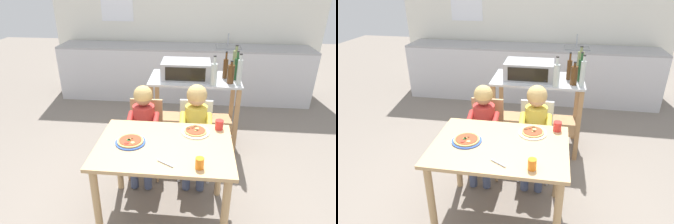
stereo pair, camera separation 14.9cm
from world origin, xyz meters
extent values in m
plane|color=slate|center=(0.00, 1.27, 0.00)|extent=(12.72, 12.72, 0.00)
cube|color=white|center=(0.00, 3.24, 1.35)|extent=(4.65, 0.12, 2.70)
cube|color=silver|center=(0.00, 2.83, 0.44)|extent=(4.19, 0.60, 0.89)
cube|color=#9E9EA3|center=(0.00, 2.83, 0.90)|extent=(4.19, 0.60, 0.03)
cube|color=gray|center=(0.73, 2.83, 0.91)|extent=(0.40, 0.33, 0.02)
cylinder|color=#B7BABF|center=(0.73, 2.95, 1.02)|extent=(0.02, 0.02, 0.20)
cube|color=#B7BABF|center=(0.22, 1.27, 0.89)|extent=(1.05, 0.58, 0.02)
cube|color=#AD7F51|center=(0.22, 1.27, 0.32)|extent=(0.97, 0.54, 0.02)
cube|color=#AD7F51|center=(-0.27, 1.02, 0.44)|extent=(0.05, 0.05, 0.88)
cube|color=#AD7F51|center=(0.70, 1.02, 0.44)|extent=(0.05, 0.05, 0.88)
cube|color=#AD7F51|center=(-0.27, 1.52, 0.44)|extent=(0.05, 0.05, 0.88)
cube|color=#AD7F51|center=(0.70, 1.52, 0.44)|extent=(0.05, 0.05, 0.88)
cube|color=#999BA0|center=(0.11, 1.26, 1.00)|extent=(0.56, 0.37, 0.20)
cube|color=black|center=(0.11, 1.08, 1.00)|extent=(0.45, 0.01, 0.15)
cylinder|color=black|center=(0.30, 1.07, 0.94)|extent=(0.02, 0.01, 0.02)
cylinder|color=#4C2D14|center=(0.61, 1.12, 1.01)|extent=(0.08, 0.08, 0.21)
cylinder|color=#4C2D14|center=(0.61, 1.12, 1.13)|extent=(0.03, 0.03, 0.04)
cylinder|color=black|center=(0.61, 1.12, 1.15)|extent=(0.03, 0.03, 0.01)
cylinder|color=olive|center=(0.69, 1.44, 1.05)|extent=(0.07, 0.07, 0.29)
cylinder|color=olive|center=(0.69, 1.44, 1.22)|extent=(0.03, 0.03, 0.06)
cylinder|color=black|center=(0.69, 1.44, 1.25)|extent=(0.03, 0.03, 0.01)
cylinder|color=#ADB7B2|center=(0.42, 1.03, 1.02)|extent=(0.07, 0.07, 0.24)
cylinder|color=#ADB7B2|center=(0.42, 1.03, 1.18)|extent=(0.03, 0.03, 0.08)
cylinder|color=black|center=(0.42, 1.03, 1.23)|extent=(0.03, 0.03, 0.01)
cylinder|color=#4C2D14|center=(0.56, 1.29, 1.01)|extent=(0.06, 0.06, 0.22)
cylinder|color=#4C2D14|center=(0.56, 1.29, 1.17)|extent=(0.02, 0.02, 0.08)
cylinder|color=black|center=(0.56, 1.29, 1.21)|extent=(0.03, 0.03, 0.01)
cylinder|color=#ADB7B2|center=(0.69, 1.08, 1.04)|extent=(0.05, 0.05, 0.28)
cylinder|color=#ADB7B2|center=(0.69, 1.08, 1.21)|extent=(0.03, 0.03, 0.06)
cylinder|color=black|center=(0.69, 1.08, 1.24)|extent=(0.03, 0.03, 0.01)
cylinder|color=#1E4723|center=(0.69, 1.25, 1.03)|extent=(0.06, 0.06, 0.25)
cylinder|color=#1E4723|center=(0.69, 1.25, 1.19)|extent=(0.03, 0.03, 0.07)
cylinder|color=black|center=(0.69, 1.25, 1.23)|extent=(0.03, 0.03, 0.01)
cube|color=tan|center=(0.00, 0.00, 0.74)|extent=(1.10, 0.79, 0.03)
cylinder|color=tan|center=(-0.49, -0.33, 0.36)|extent=(0.06, 0.06, 0.73)
cylinder|color=tan|center=(0.49, -0.33, 0.36)|extent=(0.06, 0.06, 0.73)
cylinder|color=tan|center=(-0.49, 0.33, 0.36)|extent=(0.06, 0.06, 0.73)
cylinder|color=tan|center=(0.49, 0.33, 0.36)|extent=(0.06, 0.06, 0.73)
cube|color=tan|center=(-0.28, 0.61, 0.44)|extent=(0.36, 0.36, 0.04)
cube|color=tan|center=(-0.28, 0.77, 0.63)|extent=(0.34, 0.03, 0.38)
cylinder|color=tan|center=(-0.13, 0.46, 0.22)|extent=(0.03, 0.03, 0.42)
cylinder|color=tan|center=(-0.43, 0.46, 0.22)|extent=(0.03, 0.03, 0.42)
cylinder|color=tan|center=(-0.13, 0.76, 0.22)|extent=(0.03, 0.03, 0.42)
cylinder|color=tan|center=(-0.43, 0.76, 0.22)|extent=(0.03, 0.03, 0.42)
cube|color=silver|center=(0.25, 0.63, 0.44)|extent=(0.36, 0.36, 0.04)
cube|color=silver|center=(0.25, 0.79, 0.63)|extent=(0.34, 0.03, 0.38)
cylinder|color=silver|center=(0.40, 0.48, 0.22)|extent=(0.03, 0.03, 0.42)
cylinder|color=silver|center=(0.10, 0.48, 0.22)|extent=(0.03, 0.03, 0.42)
cylinder|color=silver|center=(0.40, 0.78, 0.22)|extent=(0.03, 0.03, 0.42)
cylinder|color=silver|center=(0.10, 0.78, 0.22)|extent=(0.03, 0.03, 0.42)
cube|color=#424C6B|center=(-0.21, 0.47, 0.48)|extent=(0.10, 0.30, 0.10)
cylinder|color=#424C6B|center=(-0.21, 0.34, 0.24)|extent=(0.08, 0.08, 0.44)
cube|color=#424C6B|center=(-0.35, 0.47, 0.48)|extent=(0.10, 0.30, 0.10)
cylinder|color=#424C6B|center=(-0.35, 0.34, 0.24)|extent=(0.08, 0.08, 0.44)
cylinder|color=#BC332D|center=(-0.15, 0.51, 0.68)|extent=(0.06, 0.26, 0.15)
cylinder|color=#BC332D|center=(-0.41, 0.51, 0.68)|extent=(0.06, 0.26, 0.15)
cylinder|color=#BC332D|center=(-0.28, 0.61, 0.65)|extent=(0.22, 0.22, 0.34)
sphere|color=#A37556|center=(-0.28, 0.61, 0.92)|extent=(0.18, 0.18, 0.18)
sphere|color=tan|center=(-0.28, 0.61, 0.93)|extent=(0.19, 0.19, 0.19)
cube|color=#424C6B|center=(0.32, 0.49, 0.48)|extent=(0.10, 0.30, 0.10)
cylinder|color=#424C6B|center=(0.32, 0.36, 0.24)|extent=(0.08, 0.08, 0.44)
cube|color=#424C6B|center=(0.18, 0.49, 0.48)|extent=(0.10, 0.30, 0.10)
cylinder|color=#424C6B|center=(0.18, 0.36, 0.24)|extent=(0.08, 0.08, 0.44)
cylinder|color=yellow|center=(0.38, 0.53, 0.69)|extent=(0.06, 0.26, 0.15)
cylinder|color=yellow|center=(0.12, 0.53, 0.69)|extent=(0.06, 0.26, 0.15)
cylinder|color=yellow|center=(0.25, 0.63, 0.65)|extent=(0.22, 0.22, 0.34)
sphere|color=tan|center=(0.25, 0.63, 0.93)|extent=(0.19, 0.19, 0.19)
sphere|color=tan|center=(0.25, 0.63, 0.95)|extent=(0.20, 0.20, 0.20)
cylinder|color=#3356B7|center=(-0.28, 0.00, 0.76)|extent=(0.25, 0.25, 0.01)
cylinder|color=tan|center=(-0.28, 0.00, 0.77)|extent=(0.21, 0.21, 0.01)
cylinder|color=#B23D23|center=(-0.28, 0.00, 0.78)|extent=(0.18, 0.18, 0.00)
cylinder|color=#DBC666|center=(-0.29, 0.00, 0.79)|extent=(0.03, 0.03, 0.01)
cylinder|color=#563319|center=(-0.27, 0.02, 0.79)|extent=(0.02, 0.02, 0.01)
cylinder|color=#386628|center=(-0.29, -0.01, 0.79)|extent=(0.03, 0.03, 0.01)
cylinder|color=maroon|center=(-0.30, -0.05, 0.79)|extent=(0.04, 0.04, 0.01)
cylinder|color=#DBC666|center=(-0.25, -0.05, 0.79)|extent=(0.03, 0.03, 0.01)
cylinder|color=white|center=(0.25, 0.22, 0.76)|extent=(0.24, 0.24, 0.01)
cylinder|color=tan|center=(0.25, 0.22, 0.77)|extent=(0.20, 0.20, 0.01)
cylinder|color=#B23D23|center=(0.25, 0.22, 0.78)|extent=(0.17, 0.17, 0.00)
cylinder|color=#DBC666|center=(0.26, 0.24, 0.79)|extent=(0.03, 0.03, 0.01)
cylinder|color=#563319|center=(0.25, 0.28, 0.79)|extent=(0.03, 0.03, 0.01)
cylinder|color=#DBC666|center=(0.25, 0.21, 0.79)|extent=(0.02, 0.02, 0.01)
cylinder|color=#563319|center=(0.22, 0.26, 0.79)|extent=(0.03, 0.03, 0.01)
cylinder|color=#563319|center=(0.26, 0.22, 0.79)|extent=(0.03, 0.03, 0.01)
cylinder|color=#563319|center=(0.18, 0.24, 0.79)|extent=(0.03, 0.03, 0.01)
cylinder|color=red|center=(0.46, 0.31, 0.80)|extent=(0.07, 0.07, 0.09)
cylinder|color=orange|center=(0.28, -0.29, 0.80)|extent=(0.06, 0.06, 0.08)
cylinder|color=#B7BABF|center=(0.04, -0.26, 0.76)|extent=(0.13, 0.08, 0.01)
camera|label=1|loc=(0.24, -2.00, 2.01)|focal=31.15mm
camera|label=2|loc=(0.38, -1.98, 2.01)|focal=31.15mm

